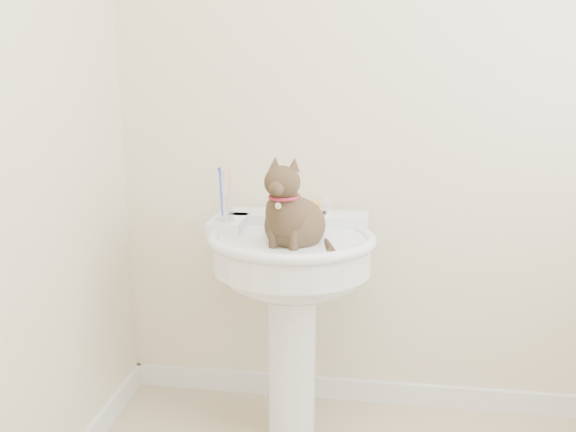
% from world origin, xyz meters
% --- Properties ---
extents(wall_back, '(2.20, 0.00, 2.50)m').
position_xyz_m(wall_back, '(0.00, 1.10, 1.25)').
color(wall_back, beige).
rests_on(wall_back, ground).
extents(baseboard_back, '(2.20, 0.02, 0.09)m').
position_xyz_m(baseboard_back, '(0.00, 1.09, 0.04)').
color(baseboard_back, white).
rests_on(baseboard_back, floor).
extents(pedestal_sink, '(0.59, 0.58, 0.81)m').
position_xyz_m(pedestal_sink, '(-0.39, 0.81, 0.64)').
color(pedestal_sink, white).
rests_on(pedestal_sink, floor).
extents(faucet, '(0.28, 0.12, 0.14)m').
position_xyz_m(faucet, '(-0.39, 0.95, 0.85)').
color(faucet, silver).
rests_on(faucet, pedestal_sink).
extents(soap_bar, '(0.10, 0.07, 0.03)m').
position_xyz_m(soap_bar, '(-0.35, 1.04, 0.82)').
color(soap_bar, orange).
rests_on(soap_bar, pedestal_sink).
extents(toothbrush_cup, '(0.07, 0.07, 0.18)m').
position_xyz_m(toothbrush_cup, '(-0.63, 0.84, 0.86)').
color(toothbrush_cup, silver).
rests_on(toothbrush_cup, pedestal_sink).
extents(cat, '(0.22, 0.28, 0.41)m').
position_xyz_m(cat, '(-0.38, 0.74, 0.85)').
color(cat, brown).
rests_on(cat, pedestal_sink).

